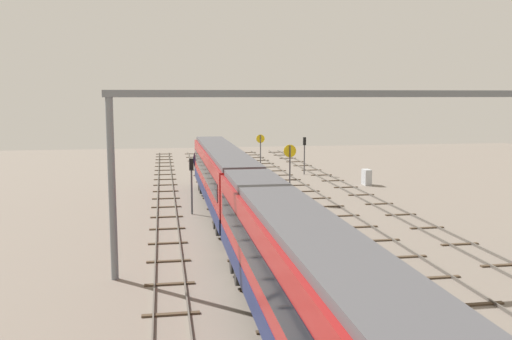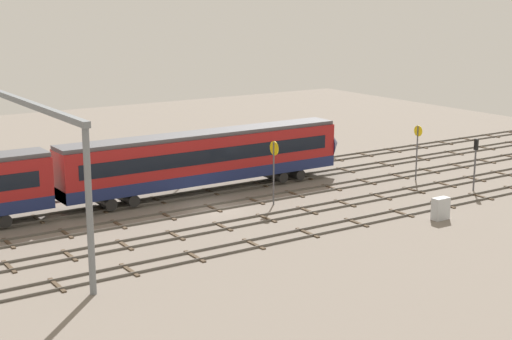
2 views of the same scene
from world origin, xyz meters
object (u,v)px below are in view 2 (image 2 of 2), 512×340
(speed_sign_mid_trackside, at_px, (417,144))
(overhead_gantry, at_px, (20,131))
(train, at_px, (61,180))
(relay_cabinet, at_px, (441,209))
(signal_light_trackside_approach, at_px, (476,157))
(speed_sign_near_foreground, at_px, (274,162))
(signal_light_trackside_departure, at_px, (179,155))

(speed_sign_mid_trackside, bearing_deg, overhead_gantry, 176.63)
(overhead_gantry, distance_m, speed_sign_mid_trackside, 33.28)
(train, distance_m, relay_cabinet, 26.99)
(overhead_gantry, xyz_separation_m, relay_cabinet, (25.72, -11.56, -6.37))
(signal_light_trackside_approach, bearing_deg, speed_sign_near_foreground, 161.36)
(signal_light_trackside_approach, height_order, signal_light_trackside_departure, signal_light_trackside_departure)
(train, bearing_deg, speed_sign_mid_trackside, -11.82)
(train, xyz_separation_m, overhead_gantry, (-3.85, -4.15, 4.50))
(speed_sign_mid_trackside, height_order, signal_light_trackside_approach, speed_sign_mid_trackside)
(overhead_gantry, distance_m, relay_cabinet, 28.90)
(speed_sign_near_foreground, relative_size, relay_cabinet, 3.09)
(overhead_gantry, relative_size, speed_sign_near_foreground, 4.69)
(train, height_order, relay_cabinet, train)
(train, height_order, overhead_gantry, overhead_gantry)
(signal_light_trackside_approach, relative_size, relay_cabinet, 2.70)
(train, xyz_separation_m, signal_light_trackside_approach, (30.31, -11.40, 0.15))
(signal_light_trackside_departure, bearing_deg, overhead_gantry, -155.68)
(signal_light_trackside_departure, distance_m, relay_cabinet, 21.38)
(speed_sign_mid_trackside, xyz_separation_m, signal_light_trackside_approach, (1.18, -5.30, -0.29))
(speed_sign_near_foreground, height_order, signal_light_trackside_approach, speed_sign_near_foreground)
(overhead_gantry, height_order, signal_light_trackside_approach, overhead_gantry)
(speed_sign_mid_trackside, height_order, signal_light_trackside_departure, speed_sign_mid_trackside)
(speed_sign_near_foreground, distance_m, relay_cabinet, 12.57)
(speed_sign_near_foreground, bearing_deg, relay_cabinet, -52.09)
(relay_cabinet, bearing_deg, overhead_gantry, 155.80)
(overhead_gantry, distance_m, signal_light_trackside_departure, 16.62)
(speed_sign_mid_trackside, relative_size, signal_light_trackside_approach, 1.11)
(overhead_gantry, relative_size, signal_light_trackside_departure, 5.36)
(speed_sign_near_foreground, bearing_deg, signal_light_trackside_approach, -18.64)
(overhead_gantry, relative_size, signal_light_trackside_approach, 5.38)
(speed_sign_near_foreground, bearing_deg, overhead_gantry, 174.20)
(overhead_gantry, xyz_separation_m, signal_light_trackside_approach, (34.16, -7.24, -4.35))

